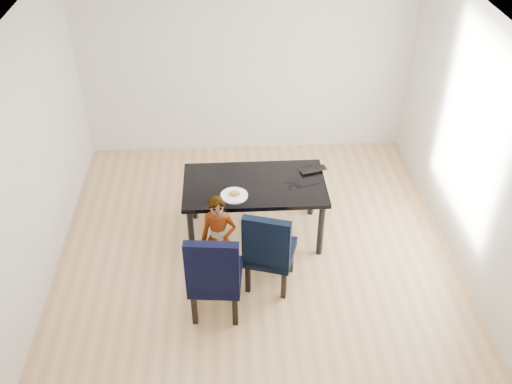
{
  "coord_description": "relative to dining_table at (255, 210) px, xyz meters",
  "views": [
    {
      "loc": [
        -0.28,
        -4.69,
        4.45
      ],
      "look_at": [
        0.0,
        0.2,
        0.85
      ],
      "focal_mm": 40.0,
      "sensor_mm": 36.0,
      "label": 1
    }
  ],
  "objects": [
    {
      "name": "cable_tangle",
      "position": [
        0.45,
        -0.1,
        0.38
      ],
      "size": [
        0.16,
        0.16,
        0.01
      ],
      "primitive_type": "torus",
      "rotation": [
        0.0,
        0.0,
        0.2
      ],
      "color": "black",
      "rests_on": "dining_table"
    },
    {
      "name": "dining_table",
      "position": [
        0.0,
        0.0,
        0.0
      ],
      "size": [
        1.6,
        0.9,
        0.75
      ],
      "primitive_type": "cube",
      "color": "black",
      "rests_on": "floor"
    },
    {
      "name": "wall_right",
      "position": [
        2.25,
        -0.5,
        0.98
      ],
      "size": [
        0.01,
        5.0,
        2.7
      ],
      "primitive_type": "cube",
      "color": "silver",
      "rests_on": "ground"
    },
    {
      "name": "child",
      "position": [
        -0.41,
        -0.65,
        0.14
      ],
      "size": [
        0.4,
        0.28,
        1.03
      ],
      "primitive_type": "imported",
      "rotation": [
        0.0,
        0.0,
        -0.1
      ],
      "color": "orange",
      "rests_on": "floor"
    },
    {
      "name": "laptop",
      "position": [
        0.68,
        0.26,
        0.39
      ],
      "size": [
        0.36,
        0.28,
        0.02
      ],
      "primitive_type": "imported",
      "rotation": [
        0.0,
        0.0,
        3.4
      ],
      "color": "black",
      "rests_on": "dining_table"
    },
    {
      "name": "wall_front",
      "position": [
        0.0,
        -3.0,
        0.98
      ],
      "size": [
        4.5,
        0.01,
        2.7
      ],
      "primitive_type": "cube",
      "color": "white",
      "rests_on": "ground"
    },
    {
      "name": "ceiling",
      "position": [
        0.0,
        -0.5,
        2.33
      ],
      "size": [
        4.5,
        5.0,
        0.01
      ],
      "primitive_type": "cube",
      "color": "white",
      "rests_on": "wall_back"
    },
    {
      "name": "chair_left",
      "position": [
        -0.45,
        -1.13,
        0.15
      ],
      "size": [
        0.56,
        0.58,
        1.06
      ],
      "primitive_type": "cube",
      "rotation": [
        0.0,
        0.0,
        -0.1
      ],
      "color": "black",
      "rests_on": "floor"
    },
    {
      "name": "floor",
      "position": [
        0.0,
        -0.5,
        -0.38
      ],
      "size": [
        4.5,
        5.0,
        0.01
      ],
      "primitive_type": "cube",
      "color": "tan",
      "rests_on": "ground"
    },
    {
      "name": "chair_right",
      "position": [
        0.12,
        -0.78,
        0.13
      ],
      "size": [
        0.61,
        0.62,
        1.01
      ],
      "primitive_type": "cube",
      "rotation": [
        0.0,
        0.0,
        -0.29
      ],
      "color": "black",
      "rests_on": "floor"
    },
    {
      "name": "sandwich",
      "position": [
        -0.23,
        -0.23,
        0.42
      ],
      "size": [
        0.14,
        0.08,
        0.05
      ],
      "primitive_type": "ellipsoid",
      "rotation": [
        0.0,
        0.0,
        0.1
      ],
      "color": "#B18B3F",
      "rests_on": "plate"
    },
    {
      "name": "wall_back",
      "position": [
        0.0,
        2.0,
        0.98
      ],
      "size": [
        4.5,
        0.01,
        2.7
      ],
      "primitive_type": "cube",
      "color": "silver",
      "rests_on": "ground"
    },
    {
      "name": "wall_left",
      "position": [
        -2.25,
        -0.5,
        0.98
      ],
      "size": [
        0.01,
        5.0,
        2.7
      ],
      "primitive_type": "cube",
      "color": "silver",
      "rests_on": "ground"
    },
    {
      "name": "plate",
      "position": [
        -0.23,
        -0.22,
        0.38
      ],
      "size": [
        0.33,
        0.33,
        0.02
      ],
      "primitive_type": "cylinder",
      "rotation": [
        0.0,
        0.0,
        0.11
      ],
      "color": "white",
      "rests_on": "dining_table"
    }
  ]
}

